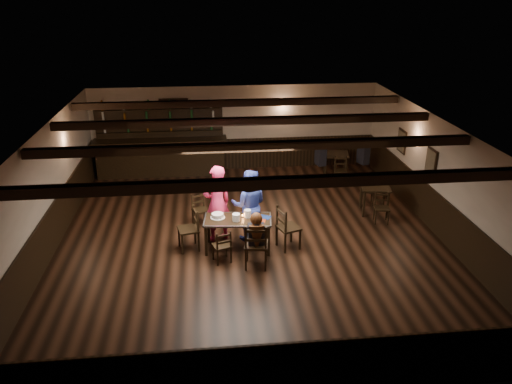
{
  "coord_description": "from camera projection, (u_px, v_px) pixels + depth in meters",
  "views": [
    {
      "loc": [
        -0.99,
        -10.44,
        5.56
      ],
      "look_at": [
        0.15,
        0.2,
        1.11
      ],
      "focal_mm": 35.0,
      "sensor_mm": 36.0,
      "label": 1
    }
  ],
  "objects": [
    {
      "name": "bg_patron_right",
      "position": [
        364.0,
        151.0,
        15.26
      ],
      "size": [
        0.34,
        0.43,
        0.78
      ],
      "color": "black",
      "rests_on": "ground"
    },
    {
      "name": "cake",
      "position": [
        218.0,
        216.0,
        11.13
      ],
      "size": [
        0.33,
        0.33,
        0.1
      ],
      "color": "white",
      "rests_on": "dining_table"
    },
    {
      "name": "dining_table",
      "position": [
        238.0,
        222.0,
        11.13
      ],
      "size": [
        1.57,
        0.91,
        0.75
      ],
      "color": "black",
      "rests_on": "ground"
    },
    {
      "name": "bg_patron_left",
      "position": [
        321.0,
        152.0,
        15.15
      ],
      "size": [
        0.3,
        0.43,
        0.81
      ],
      "color": "black",
      "rests_on": "ground"
    },
    {
      "name": "back_table_b",
      "position": [
        336.0,
        157.0,
        15.45
      ],
      "size": [
        0.9,
        0.9,
        0.75
      ],
      "color": "black",
      "rests_on": "ground"
    },
    {
      "name": "menu_blue",
      "position": [
        264.0,
        217.0,
        11.18
      ],
      "size": [
        0.35,
        0.32,
        0.0
      ],
      "primitive_type": "cube",
      "rotation": [
        0.0,
        0.0,
        -0.53
      ],
      "color": "navy",
      "rests_on": "dining_table"
    },
    {
      "name": "pepper_shaker",
      "position": [
        258.0,
        219.0,
        10.99
      ],
      "size": [
        0.03,
        0.03,
        0.08
      ],
      "primitive_type": "cylinder",
      "color": "#A5A8AD",
      "rests_on": "dining_table"
    },
    {
      "name": "salt_shaker",
      "position": [
        252.0,
        218.0,
        11.03
      ],
      "size": [
        0.03,
        0.03,
        0.08
      ],
      "primitive_type": "cylinder",
      "color": "silver",
      "rests_on": "dining_table"
    },
    {
      "name": "ground",
      "position": [
        251.0,
        239.0,
        11.82
      ],
      "size": [
        10.0,
        10.0,
        0.0
      ],
      "primitive_type": "plane",
      "color": "black",
      "rests_on": "ground"
    },
    {
      "name": "room_shell",
      "position": [
        251.0,
        169.0,
        11.18
      ],
      "size": [
        9.02,
        10.02,
        2.71
      ],
      "color": "beige",
      "rests_on": "ground"
    },
    {
      "name": "menu_red",
      "position": [
        259.0,
        220.0,
        11.01
      ],
      "size": [
        0.35,
        0.29,
        0.0
      ],
      "primitive_type": "cube",
      "rotation": [
        0.0,
        0.0,
        -0.29
      ],
      "color": "maroon",
      "rests_on": "dining_table"
    },
    {
      "name": "chair_far_pushed",
      "position": [
        200.0,
        207.0,
        12.4
      ],
      "size": [
        0.49,
        0.48,
        0.8
      ],
      "color": "black",
      "rests_on": "ground"
    },
    {
      "name": "bar_counter",
      "position": [
        161.0,
        152.0,
        15.64
      ],
      "size": [
        4.11,
        0.7,
        2.2
      ],
      "color": "black",
      "rests_on": "ground"
    },
    {
      "name": "plate_stack_a",
      "position": [
        236.0,
        217.0,
        10.98
      ],
      "size": [
        0.17,
        0.17,
        0.16
      ],
      "primitive_type": "cylinder",
      "color": "white",
      "rests_on": "dining_table"
    },
    {
      "name": "seated_person",
      "position": [
        256.0,
        232.0,
        10.34
      ],
      "size": [
        0.34,
        0.51,
        0.83
      ],
      "color": "black",
      "rests_on": "ground"
    },
    {
      "name": "drink_glass",
      "position": [
        250.0,
        214.0,
        11.23
      ],
      "size": [
        0.06,
        0.06,
        0.09
      ],
      "primitive_type": "cylinder",
      "color": "silver",
      "rests_on": "dining_table"
    },
    {
      "name": "tea_light",
      "position": [
        243.0,
        216.0,
        11.17
      ],
      "size": [
        0.05,
        0.05,
        0.06
      ],
      "color": "#A5A8AD",
      "rests_on": "dining_table"
    },
    {
      "name": "chair_near_left",
      "position": [
        223.0,
        244.0,
        10.64
      ],
      "size": [
        0.45,
        0.43,
        0.77
      ],
      "color": "black",
      "rests_on": "ground"
    },
    {
      "name": "woman_pink",
      "position": [
        217.0,
        203.0,
        11.47
      ],
      "size": [
        0.79,
        0.67,
        1.84
      ],
      "primitive_type": "imported",
      "rotation": [
        0.0,
        0.0,
        3.56
      ],
      "color": "#E7305B",
      "rests_on": "ground"
    },
    {
      "name": "chair_end_right",
      "position": [
        285.0,
        225.0,
        11.18
      ],
      "size": [
        0.58,
        0.6,
        1.01
      ],
      "color": "black",
      "rests_on": "ground"
    },
    {
      "name": "chair_near_right",
      "position": [
        256.0,
        243.0,
        10.37
      ],
      "size": [
        0.55,
        0.53,
        1.03
      ],
      "color": "black",
      "rests_on": "ground"
    },
    {
      "name": "back_table_a",
      "position": [
        375.0,
        190.0,
        12.95
      ],
      "size": [
        0.85,
        0.85,
        0.75
      ],
      "color": "black",
      "rests_on": "ground"
    },
    {
      "name": "man_blue",
      "position": [
        249.0,
        205.0,
        11.51
      ],
      "size": [
        0.91,
        0.75,
        1.73
      ],
      "primitive_type": "imported",
      "rotation": [
        0.0,
        0.0,
        3.02
      ],
      "color": "navy",
      "rests_on": "ground"
    },
    {
      "name": "plate_stack_b",
      "position": [
        248.0,
        214.0,
        11.14
      ],
      "size": [
        0.15,
        0.15,
        0.18
      ],
      "primitive_type": "cylinder",
      "color": "white",
      "rests_on": "dining_table"
    },
    {
      "name": "chair_end_left",
      "position": [
        192.0,
        226.0,
        11.18
      ],
      "size": [
        0.53,
        0.55,
        0.98
      ],
      "color": "black",
      "rests_on": "ground"
    }
  ]
}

